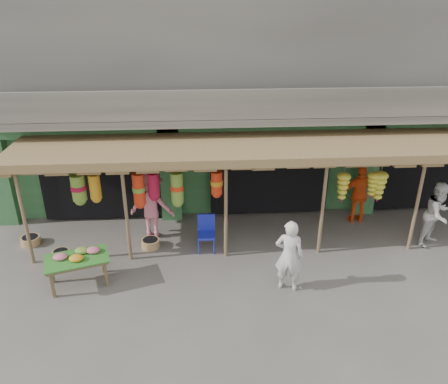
{
  "coord_description": "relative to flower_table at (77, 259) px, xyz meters",
  "views": [
    {
      "loc": [
        -2.21,
        -10.03,
        6.38
      ],
      "look_at": [
        -1.47,
        1.0,
        1.31
      ],
      "focal_mm": 35.0,
      "sensor_mm": 36.0,
      "label": 1
    }
  ],
  "objects": [
    {
      "name": "person_right",
      "position": [
        9.33,
        1.22,
        0.22
      ],
      "size": [
        1.13,
        1.08,
        1.83
      ],
      "primitive_type": "imported",
      "rotation": [
        0.0,
        0.0,
        0.61
      ],
      "color": "silver",
      "rests_on": "ground"
    },
    {
      "name": "person_vendor",
      "position": [
        7.68,
        2.62,
        0.22
      ],
      "size": [
        1.07,
        0.46,
        1.83
      ],
      "primitive_type": "imported",
      "rotation": [
        0.0,
        0.0,
        3.13
      ],
      "color": "#E54915",
      "rests_on": "ground"
    },
    {
      "name": "basket_mid",
      "position": [
        -0.79,
        1.2,
        -0.61
      ],
      "size": [
        0.54,
        0.54,
        0.18
      ],
      "primitive_type": "cylinder",
      "rotation": [
        0.0,
        0.0,
        0.18
      ],
      "color": "#9C7745",
      "rests_on": "ground"
    },
    {
      "name": "awning",
      "position": [
        4.92,
        1.99,
        1.88
      ],
      "size": [
        14.0,
        2.7,
        2.79
      ],
      "color": "brown",
      "rests_on": "ground"
    },
    {
      "name": "person_front",
      "position": [
        4.91,
        -0.51,
        0.2
      ],
      "size": [
        0.75,
        0.61,
        1.79
      ],
      "primitive_type": "imported",
      "rotation": [
        0.0,
        0.0,
        2.83
      ],
      "color": "beige",
      "rests_on": "ground"
    },
    {
      "name": "basket_right",
      "position": [
        1.53,
        1.55,
        -0.58
      ],
      "size": [
        0.53,
        0.53,
        0.23
      ],
      "primitive_type": "cylinder",
      "rotation": [
        0.0,
        0.0,
        0.06
      ],
      "color": "#9D6E49",
      "rests_on": "ground"
    },
    {
      "name": "flower_table",
      "position": [
        0.0,
        0.0,
        0.0
      ],
      "size": [
        1.62,
        1.23,
        0.86
      ],
      "rotation": [
        0.0,
        0.0,
        0.3
      ],
      "color": "brown",
      "rests_on": "ground"
    },
    {
      "name": "building",
      "position": [
        5.06,
        6.05,
        2.67
      ],
      "size": [
        16.4,
        6.8,
        7.0
      ],
      "color": "gray",
      "rests_on": "ground"
    },
    {
      "name": "ground",
      "position": [
        5.06,
        1.18,
        -0.69
      ],
      "size": [
        80.0,
        80.0,
        0.0
      ],
      "primitive_type": "plane",
      "color": "#514C47",
      "rests_on": "ground"
    },
    {
      "name": "basket_left",
      "position": [
        -1.81,
        1.93,
        -0.59
      ],
      "size": [
        0.53,
        0.53,
        0.22
      ],
      "primitive_type": "cylinder",
      "rotation": [
        0.0,
        0.0,
        0.02
      ],
      "color": "olive",
      "rests_on": "ground"
    },
    {
      "name": "person_shopper",
      "position": [
        1.56,
        2.17,
        0.28
      ],
      "size": [
        1.37,
        0.94,
        1.95
      ],
      "primitive_type": "imported",
      "rotation": [
        0.0,
        0.0,
        2.96
      ],
      "color": "#CE6D7E",
      "rests_on": "ground"
    },
    {
      "name": "blue_chair",
      "position": [
        3.07,
        1.37,
        -0.14
      ],
      "size": [
        0.49,
        0.5,
        0.99
      ],
      "rotation": [
        0.0,
        0.0,
        -0.04
      ],
      "color": "#1921A3",
      "rests_on": "ground"
    }
  ]
}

